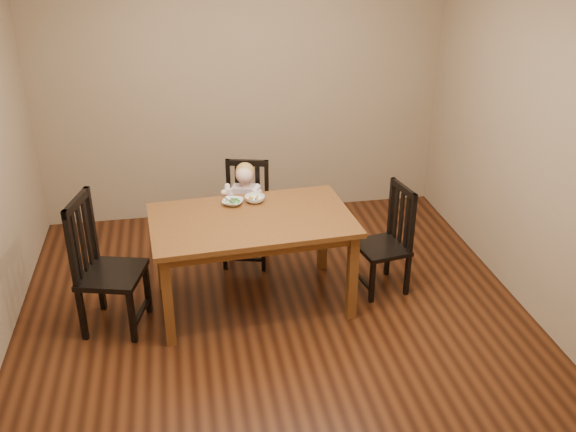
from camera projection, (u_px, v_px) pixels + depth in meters
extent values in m
cube|color=#47210F|center=(275.00, 317.00, 5.05)|extent=(4.00, 4.00, 0.01)
cube|color=#947B5D|center=(241.00, 85.00, 6.23)|extent=(4.00, 0.01, 2.70)
cube|color=#947B5D|center=(348.00, 324.00, 2.69)|extent=(4.00, 0.01, 2.70)
cube|color=#947B5D|center=(538.00, 140.00, 4.78)|extent=(0.01, 4.00, 2.70)
cube|color=#553313|center=(251.00, 220.00, 4.92)|extent=(1.60, 1.03, 0.04)
cube|color=#553313|center=(252.00, 227.00, 4.95)|extent=(1.47, 0.90, 0.08)
cube|color=#553313|center=(168.00, 302.00, 4.60)|extent=(0.08, 0.08, 0.73)
cube|color=#553313|center=(352.00, 277.00, 4.90)|extent=(0.08, 0.08, 0.73)
cube|color=#553313|center=(160.00, 251.00, 5.28)|extent=(0.08, 0.08, 0.73)
cube|color=#553313|center=(323.00, 232.00, 5.58)|extent=(0.08, 0.08, 0.73)
cube|color=black|center=(246.00, 223.00, 5.69)|extent=(0.48, 0.47, 0.04)
cube|color=black|center=(268.00, 235.00, 5.91)|extent=(0.04, 0.04, 0.37)
cube|color=black|center=(231.00, 234.00, 5.93)|extent=(0.04, 0.04, 0.37)
cube|color=black|center=(264.00, 252.00, 5.62)|extent=(0.04, 0.04, 0.37)
cube|color=black|center=(225.00, 251.00, 5.64)|extent=(0.04, 0.04, 0.37)
cube|color=black|center=(267.00, 188.00, 5.70)|extent=(0.04, 0.04, 0.51)
cube|color=black|center=(229.00, 186.00, 5.72)|extent=(0.04, 0.04, 0.51)
cube|color=black|center=(247.00, 163.00, 5.61)|extent=(0.37, 0.13, 0.05)
cube|color=black|center=(258.00, 190.00, 5.72)|extent=(0.04, 0.03, 0.44)
cube|color=black|center=(248.00, 190.00, 5.72)|extent=(0.04, 0.03, 0.44)
cube|color=black|center=(238.00, 189.00, 5.73)|extent=(0.04, 0.03, 0.44)
cube|color=black|center=(112.00, 275.00, 4.77)|extent=(0.54, 0.56, 0.04)
cube|color=black|center=(101.00, 286.00, 5.07)|extent=(0.05, 0.05, 0.43)
cube|color=black|center=(82.00, 315.00, 4.71)|extent=(0.05, 0.05, 0.43)
cube|color=black|center=(147.00, 288.00, 5.04)|extent=(0.05, 0.05, 0.43)
cube|color=black|center=(132.00, 317.00, 4.69)|extent=(0.05, 0.05, 0.43)
cube|color=black|center=(91.00, 224.00, 4.83)|extent=(0.05, 0.05, 0.60)
cube|color=black|center=(71.00, 249.00, 4.47)|extent=(0.05, 0.05, 0.60)
cube|color=black|center=(76.00, 203.00, 4.53)|extent=(0.15, 0.43, 0.06)
cube|color=black|center=(87.00, 233.00, 4.76)|extent=(0.03, 0.05, 0.51)
cube|color=black|center=(82.00, 240.00, 4.66)|extent=(0.03, 0.05, 0.51)
cube|color=black|center=(77.00, 246.00, 4.57)|extent=(0.03, 0.05, 0.51)
cube|color=black|center=(382.00, 248.00, 5.28)|extent=(0.44, 0.45, 0.04)
cube|color=black|center=(407.00, 275.00, 5.27)|extent=(0.04, 0.04, 0.37)
cube|color=black|center=(387.00, 256.00, 5.56)|extent=(0.04, 0.04, 0.37)
cube|color=black|center=(372.00, 282.00, 5.17)|extent=(0.04, 0.04, 0.37)
cube|color=black|center=(354.00, 262.00, 5.46)|extent=(0.04, 0.04, 0.37)
cube|color=black|center=(412.00, 224.00, 5.07)|extent=(0.04, 0.04, 0.51)
cube|color=black|center=(391.00, 206.00, 5.35)|extent=(0.04, 0.04, 0.51)
cube|color=black|center=(404.00, 189.00, 5.11)|extent=(0.10, 0.38, 0.05)
cube|color=black|center=(407.00, 222.00, 5.14)|extent=(0.02, 0.04, 0.44)
cube|color=black|center=(401.00, 218.00, 5.22)|extent=(0.02, 0.04, 0.44)
cube|color=black|center=(396.00, 213.00, 5.30)|extent=(0.02, 0.04, 0.44)
imported|color=silver|center=(233.00, 202.00, 5.12)|extent=(0.21, 0.21, 0.04)
imported|color=silver|center=(255.00, 199.00, 5.16)|extent=(0.19, 0.19, 0.05)
cube|color=silver|center=(228.00, 200.00, 5.08)|extent=(0.10, 0.11, 0.05)
cube|color=silver|center=(228.00, 202.00, 5.08)|extent=(0.04, 0.05, 0.01)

